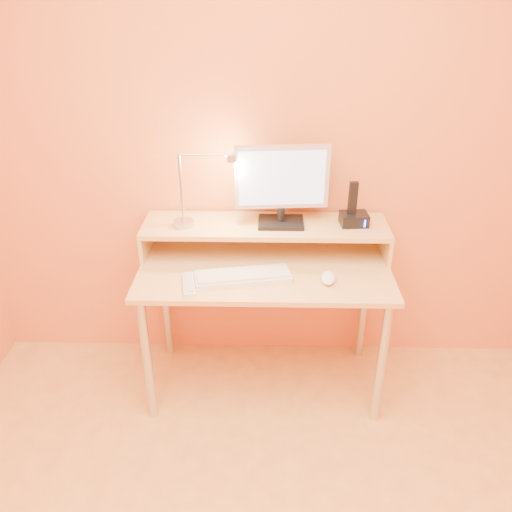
{
  "coord_description": "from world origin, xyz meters",
  "views": [
    {
      "loc": [
        0.01,
        -0.98,
        1.96
      ],
      "look_at": [
        -0.04,
        1.13,
        0.81
      ],
      "focal_mm": 36.55,
      "sensor_mm": 36.0,
      "label": 1
    }
  ],
  "objects_px": {
    "lamp_base": "(184,223)",
    "phone_dock": "(354,219)",
    "keyboard": "(243,277)",
    "monitor_panel": "(282,177)",
    "remote_control": "(189,285)",
    "mouse": "(328,278)"
  },
  "relations": [
    {
      "from": "phone_dock",
      "to": "keyboard",
      "type": "distance_m",
      "value": 0.62
    },
    {
      "from": "lamp_base",
      "to": "phone_dock",
      "type": "bearing_deg",
      "value": 2.08
    },
    {
      "from": "lamp_base",
      "to": "remote_control",
      "type": "height_order",
      "value": "lamp_base"
    },
    {
      "from": "monitor_panel",
      "to": "remote_control",
      "type": "height_order",
      "value": "monitor_panel"
    },
    {
      "from": "lamp_base",
      "to": "monitor_panel",
      "type": "bearing_deg",
      "value": 4.86
    },
    {
      "from": "mouse",
      "to": "remote_control",
      "type": "bearing_deg",
      "value": -166.98
    },
    {
      "from": "keyboard",
      "to": "remote_control",
      "type": "bearing_deg",
      "value": -174.0
    },
    {
      "from": "monitor_panel",
      "to": "phone_dock",
      "type": "relative_size",
      "value": 3.41
    },
    {
      "from": "lamp_base",
      "to": "remote_control",
      "type": "distance_m",
      "value": 0.34
    },
    {
      "from": "monitor_panel",
      "to": "lamp_base",
      "type": "height_order",
      "value": "monitor_panel"
    },
    {
      "from": "remote_control",
      "to": "monitor_panel",
      "type": "bearing_deg",
      "value": 28.1
    },
    {
      "from": "monitor_panel",
      "to": "mouse",
      "type": "relative_size",
      "value": 3.75
    },
    {
      "from": "lamp_base",
      "to": "phone_dock",
      "type": "xyz_separation_m",
      "value": [
        0.82,
        0.03,
        0.02
      ]
    },
    {
      "from": "mouse",
      "to": "remote_control",
      "type": "distance_m",
      "value": 0.63
    },
    {
      "from": "phone_dock",
      "to": "remote_control",
      "type": "distance_m",
      "value": 0.86
    },
    {
      "from": "mouse",
      "to": "monitor_panel",
      "type": "bearing_deg",
      "value": 135.12
    },
    {
      "from": "keyboard",
      "to": "mouse",
      "type": "xyz_separation_m",
      "value": [
        0.39,
        -0.01,
        0.01
      ]
    },
    {
      "from": "lamp_base",
      "to": "mouse",
      "type": "distance_m",
      "value": 0.74
    },
    {
      "from": "monitor_panel",
      "to": "remote_control",
      "type": "bearing_deg",
      "value": -145.6
    },
    {
      "from": "monitor_panel",
      "to": "phone_dock",
      "type": "bearing_deg",
      "value": -6.35
    },
    {
      "from": "mouse",
      "to": "phone_dock",
      "type": "bearing_deg",
      "value": 70.6
    },
    {
      "from": "remote_control",
      "to": "phone_dock",
      "type": "bearing_deg",
      "value": 12.07
    }
  ]
}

